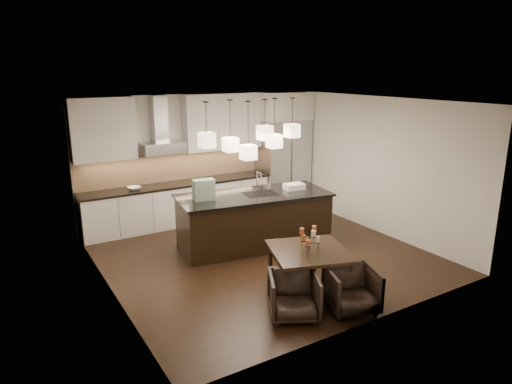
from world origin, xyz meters
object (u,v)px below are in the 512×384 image
refrigerator (283,164)px  island_body (254,221)px  dining_table (308,270)px  armchair_left (294,296)px  armchair_right (352,289)px

refrigerator → island_body: refrigerator is taller
dining_table → island_body: bearing=101.9°
island_body → armchair_left: 2.72m
refrigerator → armchair_right: 5.24m
refrigerator → armchair_left: 5.37m
island_body → armchair_left: size_ratio=4.06×
refrigerator → armchair_right: refrigerator is taller
refrigerator → armchair_right: size_ratio=3.10×
refrigerator → armchair_left: (-2.88, -4.47, -0.76)m
armchair_left → armchair_right: (0.81, -0.28, 0.00)m
dining_table → armchair_right: size_ratio=1.62×
dining_table → armchair_right: bearing=-58.4°
island_body → dining_table: 2.08m
refrigerator → dining_table: 4.62m
island_body → dining_table: (-0.26, -2.06, -0.15)m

